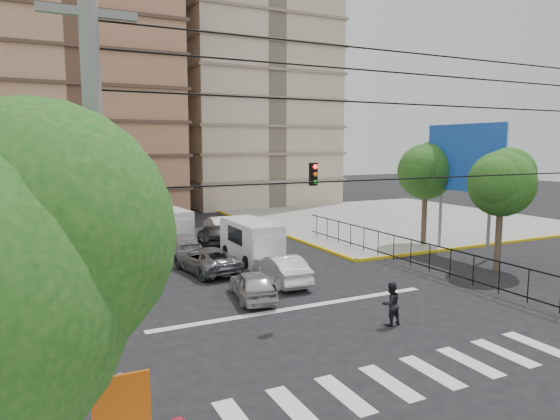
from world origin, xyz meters
TOP-DOWN VIEW (x-y plane):
  - ground at (0.00, 0.00)m, footprint 160.00×160.00m
  - sidewalk_ne at (20.00, 20.00)m, footprint 26.00×26.00m
  - crosswalk_stripes at (0.00, -6.00)m, footprint 12.00×2.40m
  - stop_line at (0.00, 1.20)m, footprint 13.00×0.40m
  - tower_beige at (14.00, 40.00)m, footprint 17.00×16.00m
  - park_fence at (9.00, 4.50)m, footprint 0.10×22.50m
  - billboard at (14.45, 6.00)m, footprint 0.36×6.20m
  - tree_park_a at (13.08, 2.01)m, footprint 4.41×3.60m
  - tree_park_c at (14.09, 9.01)m, footprint 4.65×3.80m
  - traffic_light_nw at (-7.80, 7.80)m, footprint 0.28×0.22m
  - traffic_light_hanging at (0.00, -2.04)m, footprint 18.00×9.12m
  - utility_pole_sw at (-9.00, -9.00)m, footprint 1.40×0.28m
  - van_right_lane at (1.67, 10.01)m, footprint 2.24×5.34m
  - van_left_lane at (-1.10, 19.07)m, footprint 2.47×5.22m
  - car_silver_front_left at (-1.29, 3.16)m, footprint 2.21×4.16m
  - car_white_front_right at (1.07, 4.98)m, footprint 1.81×4.51m
  - car_grey_mid_left at (-1.67, 8.80)m, footprint 2.99×5.28m
  - car_silver_rear_left at (-1.56, 14.17)m, footprint 1.92×4.46m
  - car_darkgrey_mid_right at (1.09, 15.65)m, footprint 2.35×4.65m
  - car_white_rear_right at (2.99, 20.36)m, footprint 1.68×4.08m
  - pedestrian_crosswalk at (2.23, -2.19)m, footprint 0.85×0.68m

SIDE VIEW (x-z plane):
  - ground at x=0.00m, z-range 0.00..0.00m
  - park_fence at x=9.00m, z-range -0.83..0.83m
  - crosswalk_stripes at x=0.00m, z-range 0.00..0.01m
  - stop_line at x=0.00m, z-range 0.00..0.01m
  - sidewalk_ne at x=20.00m, z-range 0.00..0.15m
  - car_silver_rear_left at x=-1.56m, z-range 0.00..1.28m
  - car_white_rear_right at x=2.99m, z-range 0.00..1.31m
  - car_silver_front_left at x=-1.29m, z-range 0.00..1.35m
  - car_grey_mid_left at x=-1.67m, z-range 0.00..1.39m
  - car_white_front_right at x=1.07m, z-range 0.00..1.46m
  - car_darkgrey_mid_right at x=1.09m, z-range 0.00..1.52m
  - pedestrian_crosswalk at x=2.23m, z-range 0.00..1.70m
  - van_left_lane at x=-1.10m, z-range -0.03..2.24m
  - van_right_lane at x=1.67m, z-range -0.03..2.37m
  - traffic_light_nw at x=-7.80m, z-range 0.91..5.31m
  - utility_pole_sw at x=-9.00m, z-range 0.27..9.27m
  - tree_park_a at x=13.08m, z-range 1.60..8.42m
  - tree_park_c at x=14.09m, z-range 1.71..8.96m
  - traffic_light_hanging at x=0.00m, z-range 5.44..6.36m
  - billboard at x=14.45m, z-range 1.95..10.05m
  - tower_beige at x=14.00m, z-range 0.00..48.00m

